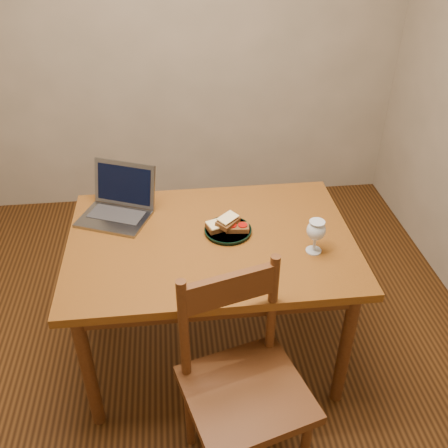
{
  "coord_description": "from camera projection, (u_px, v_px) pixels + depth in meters",
  "views": [
    {
      "loc": [
        -0.03,
        -1.83,
        2.09
      ],
      "look_at": [
        0.18,
        0.02,
        0.8
      ],
      "focal_mm": 40.0,
      "sensor_mm": 36.0,
      "label": 1
    }
  ],
  "objects": [
    {
      "name": "floor",
      "position": [
        192.0,
        350.0,
        2.7
      ],
      "size": [
        3.2,
        3.2,
        0.02
      ],
      "primitive_type": "cube",
      "color": "black",
      "rests_on": "ground"
    },
    {
      "name": "back_wall",
      "position": [
        170.0,
        25.0,
        3.26
      ],
      "size": [
        3.2,
        0.02,
        2.6
      ],
      "primitive_type": "cube",
      "color": "gray",
      "rests_on": "floor"
    },
    {
      "name": "table",
      "position": [
        211.0,
        253.0,
        2.32
      ],
      "size": [
        1.3,
        0.9,
        0.74
      ],
      "color": "#522E0D",
      "rests_on": "floor"
    },
    {
      "name": "chair",
      "position": [
        244.0,
        379.0,
        1.9
      ],
      "size": [
        0.55,
        0.54,
        0.48
      ],
      "rotation": [
        0.0,
        0.0,
        0.27
      ],
      "color": "#43220E",
      "rests_on": "floor"
    },
    {
      "name": "plate",
      "position": [
        228.0,
        231.0,
        2.31
      ],
      "size": [
        0.22,
        0.22,
        0.02
      ],
      "primitive_type": "cylinder",
      "color": "black",
      "rests_on": "table"
    },
    {
      "name": "sandwich_cheese",
      "position": [
        220.0,
        225.0,
        2.3
      ],
      "size": [
        0.14,
        0.11,
        0.04
      ],
      "primitive_type": null,
      "rotation": [
        0.0,
        0.0,
        0.32
      ],
      "color": "#381E0C",
      "rests_on": "plate"
    },
    {
      "name": "sandwich_tomato",
      "position": [
        237.0,
        227.0,
        2.29
      ],
      "size": [
        0.11,
        0.07,
        0.03
      ],
      "primitive_type": null,
      "rotation": [
        0.0,
        0.0,
        -0.09
      ],
      "color": "#381E0C",
      "rests_on": "plate"
    },
    {
      "name": "sandwich_top",
      "position": [
        228.0,
        221.0,
        2.28
      ],
      "size": [
        0.12,
        0.13,
        0.03
      ],
      "primitive_type": null,
      "rotation": [
        0.0,
        0.0,
        0.83
      ],
      "color": "#381E0C",
      "rests_on": "plate"
    },
    {
      "name": "milk_glass",
      "position": [
        315.0,
        236.0,
        2.15
      ],
      "size": [
        0.08,
        0.08,
        0.16
      ],
      "primitive_type": null,
      "color": "white",
      "rests_on": "table"
    },
    {
      "name": "laptop",
      "position": [
        119.0,
        202.0,
        2.42
      ],
      "size": [
        0.41,
        0.39,
        0.23
      ],
      "rotation": [
        0.0,
        0.0,
        -0.4
      ],
      "color": "slate",
      "rests_on": "table"
    }
  ]
}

